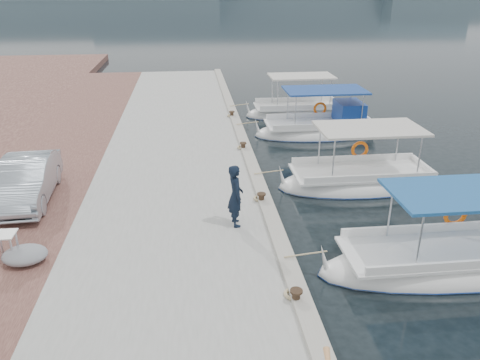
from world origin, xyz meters
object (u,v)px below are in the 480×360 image
at_px(fishing_caique_c, 360,182).
at_px(fishing_caique_e, 297,113).
at_px(fishing_caique_b, 460,263).
at_px(parked_car, 27,180).
at_px(fisherman, 236,196).
at_px(fishing_caique_d, 321,131).

xyz_separation_m(fishing_caique_c, fishing_caique_e, (-0.17, 9.73, 0.00)).
distance_m(fishing_caique_b, fishing_caique_e, 15.22).
bearing_deg(parked_car, fishing_caique_c, 1.50).
bearing_deg(fisherman, fishing_caique_b, -117.40).
distance_m(fishing_caique_c, fishing_caique_d, 6.20).
bearing_deg(parked_car, fishing_caique_d, 28.33).
xyz_separation_m(fishing_caique_b, parked_car, (-12.14, 4.45, 1.06)).
xyz_separation_m(fishing_caique_d, fisherman, (-5.18, -9.56, 1.21)).
height_order(fishing_caique_d, fishing_caique_e, same).
bearing_deg(fishing_caique_e, parked_car, -136.14).
distance_m(fishing_caique_b, parked_car, 12.97).
xyz_separation_m(fishing_caique_b, fishing_caique_e, (-0.96, 15.19, 0.00)).
bearing_deg(fisherman, fishing_caique_c, -63.17).
relative_size(fishing_caique_c, parked_car, 1.48).
height_order(fishing_caique_c, fisherman, fisherman).
bearing_deg(fisherman, fishing_caique_d, -35.77).
relative_size(fishing_caique_b, fishing_caique_e, 1.33).
xyz_separation_m(fishing_caique_d, fishing_caique_e, (-0.40, 3.53, -0.07)).
relative_size(fishing_caique_e, fisherman, 3.17).
distance_m(fishing_caique_c, parked_car, 11.44).
bearing_deg(fisherman, parked_car, 62.53).
bearing_deg(fishing_caique_e, fishing_caique_b, -86.38).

